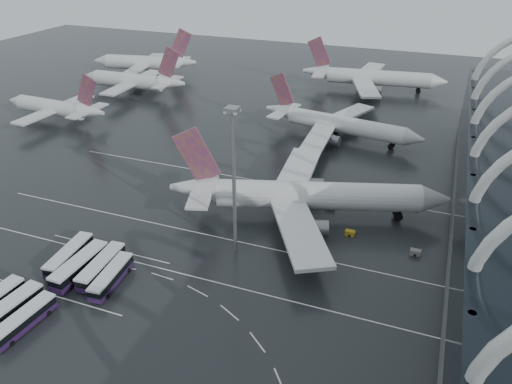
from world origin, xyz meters
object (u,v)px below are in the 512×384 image
(airliner_main, at_px, (303,196))
(gse_cart_belly_c, at_px, (299,247))
(airliner_gate_c, at_px, (370,78))
(bus_row_near_c, at_px, (101,266))
(jet_remote_far, at_px, (146,63))
(bus_row_near_b, at_px, (80,266))
(jet_remote_west, at_px, (57,108))
(gse_cart_belly_e, at_px, (330,204))
(bus_row_near_d, at_px, (111,277))
(gse_cart_belly_d, at_px, (415,252))
(jet_remote_mid, at_px, (135,81))
(airliner_gate_b, at_px, (337,124))
(floodlight_mast, at_px, (234,166))
(bus_row_far_b, at_px, (7,311))
(bus_row_far_c, at_px, (24,320))
(bus_row_near_a, at_px, (69,256))
(gse_cart_belly_a, at_px, (350,233))

(airliner_main, height_order, gse_cart_belly_c, airliner_main)
(airliner_gate_c, relative_size, bus_row_near_c, 4.32)
(jet_remote_far, relative_size, bus_row_near_b, 3.44)
(jet_remote_west, height_order, gse_cart_belly_e, jet_remote_west)
(airliner_main, distance_m, gse_cart_belly_e, 9.34)
(bus_row_near_d, relative_size, gse_cart_belly_d, 5.82)
(gse_cart_belly_c, bearing_deg, gse_cart_belly_e, 85.07)
(jet_remote_mid, height_order, gse_cart_belly_e, jet_remote_mid)
(gse_cart_belly_d, bearing_deg, bus_row_near_b, -153.48)
(jet_remote_mid, bearing_deg, airliner_gate_b, 167.14)
(jet_remote_west, xyz_separation_m, gse_cart_belly_e, (99.85, -24.01, -3.95))
(bus_row_near_c, height_order, gse_cart_belly_c, bus_row_near_c)
(airliner_main, relative_size, floodlight_mast, 2.00)
(bus_row_near_b, xyz_separation_m, bus_row_far_b, (-3.10, -14.65, -0.07))
(jet_remote_west, height_order, floodlight_mast, floodlight_mast)
(jet_remote_west, xyz_separation_m, bus_row_near_c, (65.49, -64.97, -2.87))
(airliner_gate_c, bearing_deg, bus_row_far_c, -107.67)
(airliner_gate_c, relative_size, gse_cart_belly_e, 22.85)
(airliner_gate_b, relative_size, bus_row_near_d, 4.16)
(jet_remote_far, relative_size, bus_row_near_a, 3.60)
(bus_row_far_b, relative_size, gse_cart_belly_c, 5.84)
(airliner_main, distance_m, bus_row_near_c, 45.50)
(gse_cart_belly_a, height_order, gse_cart_belly_d, gse_cart_belly_d)
(bus_row_near_a, bearing_deg, bus_row_far_c, -169.71)
(jet_remote_mid, distance_m, bus_row_far_b, 127.91)
(jet_remote_far, distance_m, bus_row_near_c, 145.00)
(bus_row_near_d, bearing_deg, jet_remote_mid, 25.11)
(gse_cart_belly_e, bearing_deg, gse_cart_belly_d, -31.87)
(gse_cart_belly_a, bearing_deg, jet_remote_mid, 144.70)
(bus_row_near_c, bearing_deg, bus_row_far_b, 152.26)
(airliner_gate_b, xyz_separation_m, airliner_gate_c, (0.75, 55.24, 0.55))
(jet_remote_far, bearing_deg, jet_remote_mid, 101.57)
(jet_remote_west, distance_m, bus_row_far_c, 102.76)
(jet_remote_mid, bearing_deg, gse_cart_belly_a, 143.17)
(airliner_gate_b, relative_size, bus_row_near_c, 3.94)
(jet_remote_west, height_order, bus_row_near_d, jet_remote_west)
(airliner_main, xyz_separation_m, gse_cart_belly_c, (3.14, -13.04, -4.67))
(jet_remote_mid, xyz_separation_m, bus_row_near_c, (58.43, -101.08, -3.33))
(jet_remote_west, height_order, gse_cart_belly_d, jet_remote_west)
(gse_cart_belly_c, bearing_deg, jet_remote_far, 134.03)
(jet_remote_mid, bearing_deg, gse_cart_belly_e, 145.53)
(airliner_main, distance_m, jet_remote_west, 99.81)
(floodlight_mast, height_order, gse_cart_belly_c, floodlight_mast)
(jet_remote_far, relative_size, gse_cart_belly_d, 22.11)
(gse_cart_belly_e, bearing_deg, gse_cart_belly_c, -94.93)
(airliner_gate_c, xyz_separation_m, jet_remote_west, (-92.00, -74.49, -0.43))
(jet_remote_west, distance_m, gse_cart_belly_d, 126.15)
(bus_row_near_d, height_order, gse_cart_belly_e, bus_row_near_d)
(jet_remote_west, bearing_deg, floodlight_mast, 153.31)
(jet_remote_far, xyz_separation_m, bus_row_far_c, (66.54, -143.76, -3.70))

